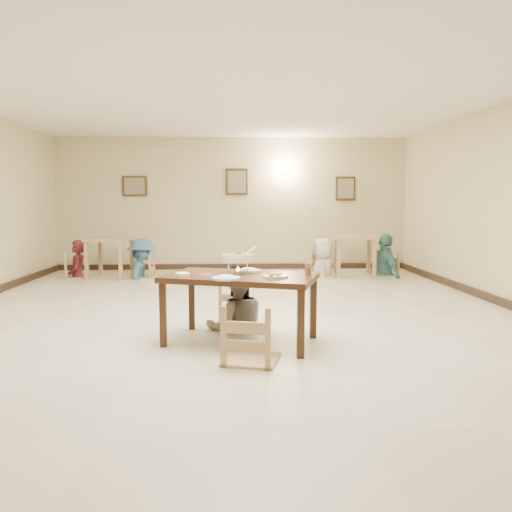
{
  "coord_description": "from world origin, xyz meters",
  "views": [
    {
      "loc": [
        0.01,
        -6.48,
        1.51
      ],
      "look_at": [
        0.28,
        -0.61,
        0.89
      ],
      "focal_mm": 35.0,
      "sensor_mm": 36.0,
      "label": 1
    }
  ],
  "objects_px": {
    "chair_far": "(233,290)",
    "bg_chair_rl": "(323,250)",
    "bg_table_right": "(354,242)",
    "drink_glass": "(308,270)",
    "bg_chair_rr": "(385,254)",
    "bg_diner_c": "(324,238)",
    "bg_diner_b": "(142,238)",
    "main_diner": "(236,266)",
    "bg_diner_d": "(386,234)",
    "bg_chair_ll": "(77,252)",
    "bg_table_left": "(110,245)",
    "bg_chair_lr": "(142,255)",
    "chair_near": "(251,307)",
    "curry_warmer": "(238,258)",
    "main_table": "(240,282)",
    "bg_diner_a": "(76,240)"
  },
  "relations": [
    {
      "from": "chair_far",
      "to": "bg_chair_rl",
      "type": "xyz_separation_m",
      "value": [
        1.9,
        4.32,
        0.09
      ]
    },
    {
      "from": "bg_table_right",
      "to": "drink_glass",
      "type": "bearing_deg",
      "value": -108.94
    },
    {
      "from": "bg_chair_rr",
      "to": "bg_diner_c",
      "type": "bearing_deg",
      "value": -114.05
    },
    {
      "from": "bg_diner_b",
      "to": "chair_far",
      "type": "bearing_deg",
      "value": -156.87
    },
    {
      "from": "bg_chair_rr",
      "to": "bg_diner_c",
      "type": "relative_size",
      "value": 0.59
    },
    {
      "from": "main_diner",
      "to": "bg_chair_rl",
      "type": "height_order",
      "value": "main_diner"
    },
    {
      "from": "bg_chair_rl",
      "to": "bg_diner_d",
      "type": "bearing_deg",
      "value": -77.27
    },
    {
      "from": "bg_chair_ll",
      "to": "bg_diner_c",
      "type": "xyz_separation_m",
      "value": [
        5.08,
        0.1,
        0.26
      ]
    },
    {
      "from": "bg_table_left",
      "to": "bg_table_right",
      "type": "bearing_deg",
      "value": 0.71
    },
    {
      "from": "chair_far",
      "to": "bg_diner_c",
      "type": "distance_m",
      "value": 4.73
    },
    {
      "from": "chair_far",
      "to": "bg_chair_rr",
      "type": "distance_m",
      "value": 5.3
    },
    {
      "from": "bg_table_right",
      "to": "bg_chair_lr",
      "type": "distance_m",
      "value": 4.41
    },
    {
      "from": "main_diner",
      "to": "bg_chair_rr",
      "type": "distance_m",
      "value": 5.36
    },
    {
      "from": "chair_near",
      "to": "curry_warmer",
      "type": "relative_size",
      "value": 2.83
    },
    {
      "from": "chair_far",
      "to": "chair_near",
      "type": "relative_size",
      "value": 0.84
    },
    {
      "from": "main_table",
      "to": "bg_diner_b",
      "type": "xyz_separation_m",
      "value": [
        -1.93,
        4.87,
        0.15
      ]
    },
    {
      "from": "bg_chair_rl",
      "to": "bg_diner_a",
      "type": "distance_m",
      "value": 5.08
    },
    {
      "from": "main_diner",
      "to": "bg_chair_ll",
      "type": "xyz_separation_m",
      "value": [
        -3.21,
        4.32,
        -0.25
      ]
    },
    {
      "from": "curry_warmer",
      "to": "bg_chair_lr",
      "type": "distance_m",
      "value": 5.21
    },
    {
      "from": "bg_chair_lr",
      "to": "bg_chair_rr",
      "type": "bearing_deg",
      "value": 94.65
    },
    {
      "from": "chair_near",
      "to": "bg_diner_a",
      "type": "distance_m",
      "value": 6.52
    },
    {
      "from": "chair_far",
      "to": "bg_diner_c",
      "type": "relative_size",
      "value": 0.58
    },
    {
      "from": "bg_chair_rl",
      "to": "bg_diner_c",
      "type": "distance_m",
      "value": 0.25
    },
    {
      "from": "main_diner",
      "to": "bg_chair_ll",
      "type": "relative_size",
      "value": 1.47
    },
    {
      "from": "bg_chair_ll",
      "to": "bg_chair_lr",
      "type": "distance_m",
      "value": 1.33
    },
    {
      "from": "curry_warmer",
      "to": "bg_table_left",
      "type": "distance_m",
      "value": 5.53
    },
    {
      "from": "curry_warmer",
      "to": "bg_chair_ll",
      "type": "distance_m",
      "value": 5.87
    },
    {
      "from": "main_table",
      "to": "drink_glass",
      "type": "xyz_separation_m",
      "value": [
        0.72,
        -0.1,
        0.14
      ]
    },
    {
      "from": "bg_table_left",
      "to": "bg_chair_lr",
      "type": "distance_m",
      "value": 0.7
    },
    {
      "from": "chair_near",
      "to": "bg_diner_d",
      "type": "xyz_separation_m",
      "value": [
        3.03,
        5.6,
        0.35
      ]
    },
    {
      "from": "bg_chair_lr",
      "to": "bg_diner_b",
      "type": "xyz_separation_m",
      "value": [
        0.0,
        0.0,
        0.35
      ]
    },
    {
      "from": "bg_chair_rr",
      "to": "bg_diner_c",
      "type": "xyz_separation_m",
      "value": [
        -1.29,
        0.1,
        0.32
      ]
    },
    {
      "from": "curry_warmer",
      "to": "drink_glass",
      "type": "relative_size",
      "value": 2.76
    },
    {
      "from": "main_diner",
      "to": "bg_table_left",
      "type": "bearing_deg",
      "value": -67.83
    },
    {
      "from": "bg_chair_rl",
      "to": "drink_glass",
      "type": "bearing_deg",
      "value": -175.12
    },
    {
      "from": "main_table",
      "to": "bg_chair_rr",
      "type": "xyz_separation_m",
      "value": [
        3.11,
        4.93,
        -0.2
      ]
    },
    {
      "from": "chair_far",
      "to": "bg_chair_ll",
      "type": "bearing_deg",
      "value": 130.05
    },
    {
      "from": "drink_glass",
      "to": "bg_diner_a",
      "type": "bearing_deg",
      "value": 128.31
    },
    {
      "from": "chair_far",
      "to": "curry_warmer",
      "type": "bearing_deg",
      "value": -82.08
    },
    {
      "from": "main_table",
      "to": "bg_chair_lr",
      "type": "bearing_deg",
      "value": 129.77
    },
    {
      "from": "curry_warmer",
      "to": "drink_glass",
      "type": "xyz_separation_m",
      "value": [
        0.74,
        -0.15,
        -0.11
      ]
    },
    {
      "from": "chair_near",
      "to": "bg_diner_a",
      "type": "bearing_deg",
      "value": -44.53
    },
    {
      "from": "curry_warmer",
      "to": "bg_diner_d",
      "type": "relative_size",
      "value": 0.21
    },
    {
      "from": "main_diner",
      "to": "drink_glass",
      "type": "distance_m",
      "value": 1.04
    },
    {
      "from": "bg_chair_rr",
      "to": "bg_diner_d",
      "type": "distance_m",
      "value": 0.43
    },
    {
      "from": "drink_glass",
      "to": "chair_near",
      "type": "bearing_deg",
      "value": -138.04
    },
    {
      "from": "chair_far",
      "to": "bg_table_right",
      "type": "relative_size",
      "value": 0.97
    },
    {
      "from": "chair_near",
      "to": "bg_diner_c",
      "type": "bearing_deg",
      "value": -92.32
    },
    {
      "from": "drink_glass",
      "to": "bg_diner_a",
      "type": "xyz_separation_m",
      "value": [
        -3.97,
        5.03,
        -0.03
      ]
    },
    {
      "from": "drink_glass",
      "to": "bg_chair_rl",
      "type": "xyz_separation_m",
      "value": [
        1.1,
        5.13,
        -0.27
      ]
    }
  ]
}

